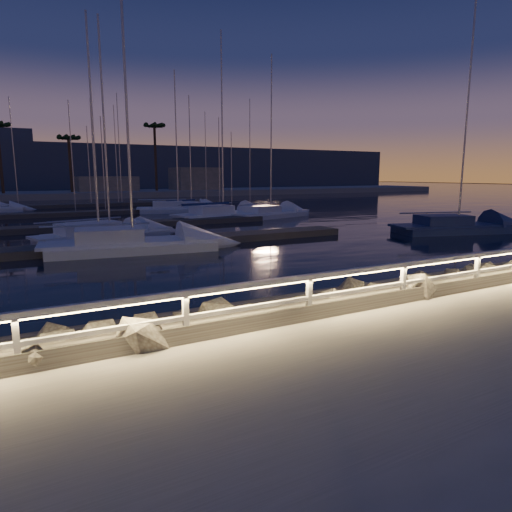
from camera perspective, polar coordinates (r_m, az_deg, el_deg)
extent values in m
plane|color=#9F9990|center=(12.00, 14.45, -6.18)|extent=(400.00, 400.00, 0.00)
cube|color=#9F9990|center=(10.46, 23.95, -9.80)|extent=(240.00, 5.00, 0.20)
cube|color=slate|center=(13.17, 9.92, -5.90)|extent=(240.00, 3.45, 1.29)
plane|color=black|center=(88.77, -23.80, 6.83)|extent=(320.00, 320.00, 0.00)
plane|color=black|center=(12.39, 14.20, -11.52)|extent=(400.00, 400.00, 0.00)
cube|color=silver|center=(8.79, -27.73, -9.72)|extent=(0.11, 0.11, 1.00)
cube|color=silver|center=(9.28, -8.77, -7.60)|extent=(0.11, 0.11, 1.00)
cube|color=silver|center=(10.63, 6.65, -5.24)|extent=(0.11, 0.11, 1.00)
cube|color=silver|center=(12.57, 17.89, -3.26)|extent=(0.11, 0.11, 1.00)
cube|color=silver|center=(14.86, 25.88, -1.77)|extent=(0.11, 0.11, 1.00)
cube|color=silver|center=(11.76, 14.67, -1.50)|extent=(44.00, 0.12, 0.12)
cube|color=silver|center=(11.87, 14.56, -3.86)|extent=(44.00, 0.09, 0.09)
cube|color=#F9D370|center=(11.77, 14.72, -1.90)|extent=(44.00, 0.04, 0.03)
sphere|color=slate|center=(9.12, -26.40, -11.85)|extent=(0.72, 0.72, 0.72)
sphere|color=slate|center=(10.00, -10.74, -9.60)|extent=(0.96, 0.96, 0.96)
cube|color=#575148|center=(25.87, -10.54, 1.78)|extent=(22.00, 2.00, 0.40)
cube|color=#575148|center=(35.44, -15.67, 3.81)|extent=(22.00, 2.00, 0.40)
cube|color=#575148|center=(47.16, -19.05, 5.14)|extent=(22.00, 2.00, 0.40)
cube|color=#575148|center=(58.99, -21.09, 5.93)|extent=(22.00, 2.00, 0.40)
cube|color=#9F9990|center=(82.79, -23.43, 6.95)|extent=(160.00, 14.00, 1.20)
cube|color=gray|center=(84.87, -18.15, 8.36)|extent=(10.00, 6.00, 3.00)
cube|color=gray|center=(88.33, -7.68, 9.34)|extent=(8.00, 7.00, 4.60)
cylinder|color=brown|center=(80.36, -29.36, 10.60)|extent=(0.44, 0.44, 10.50)
cylinder|color=brown|center=(81.95, -22.21, 10.58)|extent=(0.44, 0.44, 9.00)
cylinder|color=brown|center=(83.88, -12.45, 11.92)|extent=(0.44, 0.44, 11.50)
cube|color=#394258|center=(138.56, -25.89, 9.50)|extent=(220.00, 30.00, 14.00)
cube|color=silver|center=(28.46, -18.97, 2.05)|extent=(7.33, 4.18, 0.54)
cube|color=silver|center=(28.42, -19.01, 2.74)|extent=(7.79, 4.01, 0.15)
cube|color=silver|center=(27.97, -20.83, 3.23)|extent=(3.09, 2.43, 0.64)
cylinder|color=#A9A8AD|center=(28.34, -19.75, 15.14)|extent=(0.12, 0.12, 12.08)
cylinder|color=#A9A8AD|center=(27.73, -21.80, 4.14)|extent=(4.20, 1.30, 0.08)
cube|color=silver|center=(24.08, -15.08, 0.85)|extent=(8.52, 3.84, 0.59)
cube|color=silver|center=(24.02, -15.12, 1.74)|extent=(9.14, 3.52, 0.16)
cube|color=silver|center=(23.89, -17.88, 2.47)|extent=(3.45, 2.47, 0.70)
cylinder|color=#A9A8AD|center=(24.09, -15.96, 19.04)|extent=(0.13, 0.13, 14.27)
cylinder|color=#A9A8AD|center=(23.80, -19.33, 3.67)|extent=(5.10, 0.79, 0.09)
cube|color=navy|center=(33.86, 23.91, 2.95)|extent=(8.92, 5.09, 0.57)
cube|color=navy|center=(33.83, 23.95, 3.56)|extent=(9.48, 4.89, 0.15)
cube|color=navy|center=(33.11, 22.35, 4.17)|extent=(3.76, 2.96, 0.67)
cylinder|color=#A9A8AD|center=(33.90, 24.90, 16.16)|extent=(0.12, 0.12, 14.70)
cylinder|color=#A9A8AD|center=(32.73, 21.56, 5.07)|extent=(5.10, 1.57, 0.08)
cube|color=silver|center=(28.85, -17.73, 2.22)|extent=(7.31, 3.98, 0.54)
cube|color=silver|center=(28.80, -17.77, 2.90)|extent=(7.79, 3.79, 0.15)
cube|color=silver|center=(28.37, -19.57, 3.39)|extent=(3.05, 2.36, 0.64)
cylinder|color=#A9A8AD|center=(28.73, -18.46, 15.12)|extent=(0.12, 0.12, 12.07)
cylinder|color=#A9A8AD|center=(28.13, -20.53, 4.29)|extent=(4.23, 1.16, 0.08)
cube|color=silver|center=(47.81, -9.67, 5.55)|extent=(8.10, 4.62, 0.55)
cube|color=silver|center=(47.78, -9.69, 5.97)|extent=(8.61, 4.44, 0.15)
cube|color=silver|center=(47.72, -10.99, 6.35)|extent=(3.41, 2.69, 0.65)
cylinder|color=#A9A8AD|center=(47.78, -9.94, 14.10)|extent=(0.12, 0.12, 13.35)
cylinder|color=#A9A8AD|center=(47.68, -11.65, 6.93)|extent=(4.63, 1.43, 0.08)
cube|color=silver|center=(40.43, -4.11, 4.84)|extent=(9.03, 4.53, 0.58)
cube|color=silver|center=(40.39, -4.12, 5.36)|extent=(9.65, 4.25, 0.16)
cube|color=silver|center=(39.67, -5.53, 5.79)|extent=(3.72, 2.78, 0.68)
cylinder|color=#A9A8AD|center=(40.47, -4.26, 16.14)|extent=(0.13, 0.13, 14.99)
cylinder|color=#A9A8AD|center=(39.30, -6.26, 6.50)|extent=(5.30, 1.15, 0.08)
cube|color=silver|center=(49.66, -8.06, 5.77)|extent=(6.89, 3.96, 0.47)
cube|color=silver|center=(49.64, -8.06, 6.11)|extent=(7.32, 3.80, 0.13)
cube|color=silver|center=(49.07, -8.92, 6.39)|extent=(2.91, 2.30, 0.56)
cylinder|color=#A9A8AD|center=(49.57, -8.23, 12.77)|extent=(0.10, 0.10, 11.36)
cylinder|color=#A9A8AD|center=(48.78, -9.36, 6.86)|extent=(3.94, 1.24, 0.07)
cube|color=silver|center=(41.82, 1.85, 5.04)|extent=(8.21, 4.66, 0.52)
cube|color=silver|center=(41.79, 1.85, 5.50)|extent=(8.72, 4.47, 0.14)
cube|color=silver|center=(40.99, 0.82, 5.87)|extent=(3.45, 2.71, 0.62)
cylinder|color=#A9A8AD|center=(41.79, 1.91, 14.91)|extent=(0.11, 0.11, 13.53)
cylinder|color=#A9A8AD|center=(40.57, 0.28, 6.50)|extent=(4.70, 1.43, 0.08)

